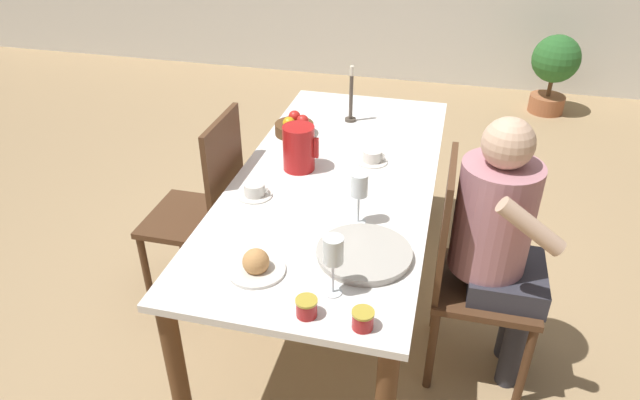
% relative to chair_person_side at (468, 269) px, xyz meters
% --- Properties ---
extents(ground_plane, '(20.00, 20.00, 0.00)m').
position_rel_chair_person_side_xyz_m(ground_plane, '(-0.62, 0.26, -0.51)').
color(ground_plane, tan).
extents(dining_table, '(0.87, 1.97, 0.73)m').
position_rel_chair_person_side_xyz_m(dining_table, '(-0.62, 0.26, 0.12)').
color(dining_table, white).
rests_on(dining_table, ground_plane).
extents(chair_person_side, '(0.42, 0.42, 0.98)m').
position_rel_chair_person_side_xyz_m(chair_person_side, '(0.00, 0.00, 0.00)').
color(chair_person_side, '#51331E').
rests_on(chair_person_side, ground_plane).
extents(chair_opposite, '(0.42, 0.42, 0.98)m').
position_rel_chair_person_side_xyz_m(chair_opposite, '(-1.23, 0.18, 0.00)').
color(chair_opposite, '#51331E').
rests_on(chair_opposite, ground_plane).
extents(person_seated, '(0.39, 0.41, 1.18)m').
position_rel_chair_person_side_xyz_m(person_seated, '(0.09, -0.00, 0.19)').
color(person_seated, '#33333D').
rests_on(person_seated, ground_plane).
extents(red_pitcher, '(0.17, 0.14, 0.21)m').
position_rel_chair_person_side_xyz_m(red_pitcher, '(-0.80, 0.29, 0.32)').
color(red_pitcher, red).
rests_on(red_pitcher, dining_table).
extents(wine_glass_water, '(0.07, 0.07, 0.22)m').
position_rel_chair_person_side_xyz_m(wine_glass_water, '(-0.45, -0.08, 0.37)').
color(wine_glass_water, white).
rests_on(wine_glass_water, dining_table).
extents(wine_glass_juice, '(0.07, 0.07, 0.22)m').
position_rel_chair_person_side_xyz_m(wine_glass_juice, '(-0.46, -0.51, 0.37)').
color(wine_glass_juice, white).
rests_on(wine_glass_juice, dining_table).
extents(teacup_near_person, '(0.15, 0.15, 0.06)m').
position_rel_chair_person_side_xyz_m(teacup_near_person, '(-0.91, 0.01, 0.24)').
color(teacup_near_person, silver).
rests_on(teacup_near_person, dining_table).
extents(teacup_across, '(0.15, 0.15, 0.06)m').
position_rel_chair_person_side_xyz_m(teacup_across, '(-0.48, 0.43, 0.24)').
color(teacup_across, silver).
rests_on(teacup_across, dining_table).
extents(serving_tray, '(0.35, 0.35, 0.03)m').
position_rel_chair_person_side_xyz_m(serving_tray, '(-0.39, -0.30, 0.23)').
color(serving_tray, '#B7B2A8').
rests_on(serving_tray, dining_table).
extents(bread_plate, '(0.20, 0.20, 0.09)m').
position_rel_chair_person_side_xyz_m(bread_plate, '(-0.74, -0.47, 0.24)').
color(bread_plate, silver).
rests_on(bread_plate, dining_table).
extents(jam_jar_amber, '(0.07, 0.07, 0.06)m').
position_rel_chair_person_side_xyz_m(jam_jar_amber, '(-0.33, -0.64, 0.25)').
color(jam_jar_amber, '#A81E1E').
rests_on(jam_jar_amber, dining_table).
extents(jam_jar_red, '(0.07, 0.07, 0.06)m').
position_rel_chair_person_side_xyz_m(jam_jar_red, '(-0.51, -0.63, 0.25)').
color(jam_jar_red, '#A81E1E').
rests_on(jam_jar_red, dining_table).
extents(fruit_bowl, '(0.20, 0.20, 0.11)m').
position_rel_chair_person_side_xyz_m(fruit_bowl, '(-0.92, 0.64, 0.25)').
color(fruit_bowl, brown).
rests_on(fruit_bowl, dining_table).
extents(candlestick_tall, '(0.06, 0.06, 0.30)m').
position_rel_chair_person_side_xyz_m(candlestick_tall, '(-0.67, 0.87, 0.33)').
color(candlestick_tall, '#4C4238').
rests_on(candlestick_tall, dining_table).
extents(potted_plant, '(0.40, 0.40, 0.67)m').
position_rel_chair_person_side_xyz_m(potted_plant, '(0.65, 3.10, -0.11)').
color(potted_plant, '#A8603D').
rests_on(potted_plant, ground_plane).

